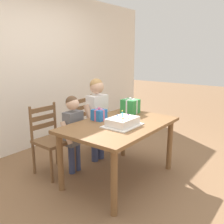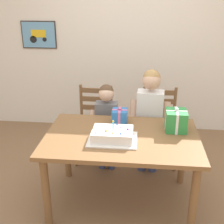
# 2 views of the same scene
# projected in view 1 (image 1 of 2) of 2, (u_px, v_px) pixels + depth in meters

# --- Properties ---
(ground_plane) EXTENTS (20.00, 20.00, 0.00)m
(ground_plane) POSITION_uv_depth(u_px,v_px,m) (119.00, 178.00, 3.20)
(ground_plane) COLOR #846042
(back_wall) EXTENTS (6.40, 0.11, 2.60)m
(back_wall) POSITION_uv_depth(u_px,v_px,m) (26.00, 70.00, 3.98)
(back_wall) COLOR silver
(back_wall) RESTS_ON ground
(dining_table) EXTENTS (1.44, 0.93, 0.74)m
(dining_table) POSITION_uv_depth(u_px,v_px,m) (120.00, 131.00, 3.05)
(dining_table) COLOR brown
(dining_table) RESTS_ON ground
(birthday_cake) EXTENTS (0.44, 0.34, 0.19)m
(birthday_cake) POSITION_uv_depth(u_px,v_px,m) (123.00, 122.00, 2.90)
(birthday_cake) COLOR white
(birthday_cake) RESTS_ON dining_table
(gift_box_red_large) EXTENTS (0.20, 0.22, 0.23)m
(gift_box_red_large) POSITION_uv_depth(u_px,v_px,m) (130.00, 106.00, 3.50)
(gift_box_red_large) COLOR #2D8E42
(gift_box_red_large) RESTS_ON dining_table
(gift_box_beside_cake) EXTENTS (0.16, 0.16, 0.17)m
(gift_box_beside_cake) POSITION_uv_depth(u_px,v_px,m) (99.00, 115.00, 3.15)
(gift_box_beside_cake) COLOR #286BB7
(gift_box_beside_cake) RESTS_ON dining_table
(chair_left) EXTENTS (0.44, 0.44, 0.92)m
(chair_left) POSITION_uv_depth(u_px,v_px,m) (51.00, 139.00, 3.27)
(chair_left) COLOR brown
(chair_left) RESTS_ON ground
(chair_right) EXTENTS (0.44, 0.44, 0.92)m
(chair_right) POSITION_uv_depth(u_px,v_px,m) (91.00, 125.00, 3.89)
(chair_right) COLOR brown
(chair_right) RESTS_ON ground
(child_older) EXTENTS (0.46, 0.26, 1.23)m
(child_older) POSITION_uv_depth(u_px,v_px,m) (97.00, 112.00, 3.58)
(child_older) COLOR #38426B
(child_older) RESTS_ON ground
(child_younger) EXTENTS (0.38, 0.22, 1.05)m
(child_younger) POSITION_uv_depth(u_px,v_px,m) (73.00, 127.00, 3.23)
(child_younger) COLOR #38426B
(child_younger) RESTS_ON ground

